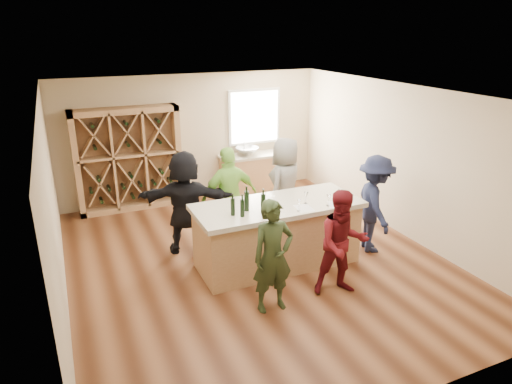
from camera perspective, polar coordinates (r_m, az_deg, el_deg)
name	(u,v)px	position (r m, az deg, el deg)	size (l,w,h in m)	color
floor	(255,262)	(7.90, -0.08, -8.76)	(6.00, 7.00, 0.10)	brown
ceiling	(255,90)	(6.99, -0.09, 12.57)	(6.00, 7.00, 0.10)	white
wall_back	(193,136)	(10.55, -7.93, 6.90)	(6.00, 0.10, 2.80)	#C4B08E
wall_front	(408,293)	(4.60, 18.46, -11.91)	(6.00, 0.10, 2.80)	#C4B08E
wall_left	(49,211)	(6.77, -24.45, -2.21)	(0.10, 7.00, 2.80)	#C4B08E
wall_right	(405,161)	(8.94, 18.15, 3.71)	(0.10, 7.00, 2.80)	#C4B08E
window_frame	(254,117)	(10.90, -0.22, 9.38)	(1.30, 0.06, 1.30)	white
window_pane	(255,117)	(10.87, -0.14, 9.35)	(1.18, 0.01, 1.18)	white
wine_rack	(129,159)	(10.06, -15.64, 3.94)	(2.20, 0.45, 2.20)	#AB7D51
back_counter_base	(255,174)	(10.94, -0.12, 2.30)	(1.60, 0.58, 0.86)	#AB7D51
back_counter_top	(255,155)	(10.81, -0.12, 4.62)	(1.70, 0.62, 0.06)	#C1B79E
sink	(247,151)	(10.70, -1.11, 5.14)	(0.54, 0.54, 0.19)	silver
faucet	(244,147)	(10.85, -1.48, 5.65)	(0.02, 0.02, 0.30)	silver
tasting_counter_base	(277,236)	(7.55, 2.67, -5.54)	(2.60, 1.00, 1.00)	#AB7D51
tasting_counter_top	(278,206)	(7.34, 2.74, -1.73)	(2.72, 1.12, 0.08)	#C1B79E
wine_bottle_a	(233,207)	(6.82, -2.92, -1.88)	(0.07, 0.07, 0.27)	black
wine_bottle_b	(242,208)	(6.77, -1.72, -2.03)	(0.07, 0.07, 0.27)	black
wine_bottle_c	(247,201)	(6.98, -1.18, -1.14)	(0.08, 0.08, 0.32)	black
wine_bottle_d	(263,204)	(6.89, 0.90, -1.46)	(0.07, 0.07, 0.30)	black
wine_glass_a	(271,211)	(6.78, 1.94, -2.36)	(0.07, 0.07, 0.19)	white
wine_glass_b	(299,206)	(7.02, 5.40, -1.69)	(0.07, 0.07, 0.18)	white
wine_glass_c	(328,200)	(7.28, 9.04, -1.02)	(0.07, 0.07, 0.18)	white
wine_glass_d	(306,198)	(7.32, 6.27, -0.71)	(0.07, 0.07, 0.20)	white
wine_glass_e	(340,195)	(7.53, 10.47, -0.37)	(0.07, 0.07, 0.19)	white
tasting_menu_a	(269,215)	(6.86, 1.63, -2.92)	(0.23, 0.32, 0.00)	white
tasting_menu_b	(304,208)	(7.16, 6.04, -2.03)	(0.25, 0.33, 0.00)	white
tasting_menu_c	(335,205)	(7.37, 9.87, -1.57)	(0.22, 0.30, 0.00)	white
person_near_left	(273,256)	(6.25, 2.13, -8.06)	(0.59, 0.43, 1.62)	#263319
person_near_right	(342,243)	(6.75, 10.76, -6.32)	(0.78, 0.43, 1.60)	#590F14
person_server	(375,204)	(8.14, 14.61, -1.47)	(1.11, 0.52, 1.72)	#191E38
person_far_mid	(230,197)	(8.11, -3.31, -0.60)	(1.06, 0.54, 1.81)	#8CC64C
person_far_right	(285,186)	(8.62, 3.67, 0.79)	(0.90, 0.59, 1.85)	slate
person_far_left	(186,202)	(7.91, -8.80, -1.29)	(1.69, 0.61, 1.83)	black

